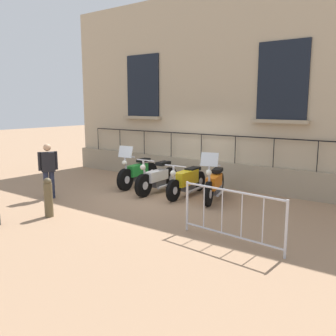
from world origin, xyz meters
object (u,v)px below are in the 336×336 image
(motorcycle_yellow, at_px, (187,181))
(motorcycle_orange, at_px, (214,184))
(motorcycle_white, at_px, (157,179))
(pedestrian_standing, at_px, (48,168))
(motorcycle_green, at_px, (138,173))
(bollard, at_px, (48,197))
(crowd_barrier, at_px, (232,215))

(motorcycle_yellow, bearing_deg, motorcycle_orange, 92.35)
(motorcycle_white, xyz_separation_m, pedestrian_standing, (2.36, -2.02, 0.45))
(motorcycle_yellow, bearing_deg, pedestrian_standing, -49.47)
(pedestrian_standing, bearing_deg, motorcycle_green, 159.17)
(motorcycle_white, bearing_deg, bollard, -9.40)
(motorcycle_white, height_order, crowd_barrier, motorcycle_white)
(motorcycle_orange, bearing_deg, motorcycle_white, -83.39)
(bollard, xyz_separation_m, pedestrian_standing, (-1.07, -1.45, 0.40))
(crowd_barrier, bearing_deg, motorcycle_white, -123.02)
(motorcycle_orange, relative_size, pedestrian_standing, 1.24)
(motorcycle_green, relative_size, pedestrian_standing, 1.32)
(motorcycle_yellow, relative_size, crowd_barrier, 0.94)
(crowd_barrier, distance_m, pedestrian_standing, 5.69)
(bollard, bearing_deg, pedestrian_standing, -126.38)
(motorcycle_yellow, bearing_deg, motorcycle_white, -79.49)
(motorcycle_white, xyz_separation_m, crowd_barrier, (2.38, 3.67, 0.14))
(motorcycle_orange, height_order, bollard, motorcycle_orange)
(motorcycle_white, distance_m, motorcycle_orange, 1.85)
(crowd_barrier, bearing_deg, pedestrian_standing, -90.21)
(motorcycle_green, height_order, crowd_barrier, motorcycle_green)
(motorcycle_white, relative_size, pedestrian_standing, 1.29)
(motorcycle_green, bearing_deg, crowd_barrier, 60.36)
(motorcycle_yellow, height_order, crowd_barrier, crowd_barrier)
(bollard, bearing_deg, motorcycle_orange, 146.56)
(motorcycle_white, height_order, motorcycle_yellow, motorcycle_white)
(motorcycle_orange, relative_size, crowd_barrier, 0.87)
(motorcycle_green, height_order, motorcycle_orange, motorcycle_orange)
(bollard, bearing_deg, motorcycle_yellow, 157.13)
(motorcycle_yellow, distance_m, motorcycle_orange, 0.89)
(bollard, height_order, pedestrian_standing, pedestrian_standing)
(motorcycle_green, distance_m, crowd_barrier, 5.39)
(motorcycle_yellow, height_order, pedestrian_standing, pedestrian_standing)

